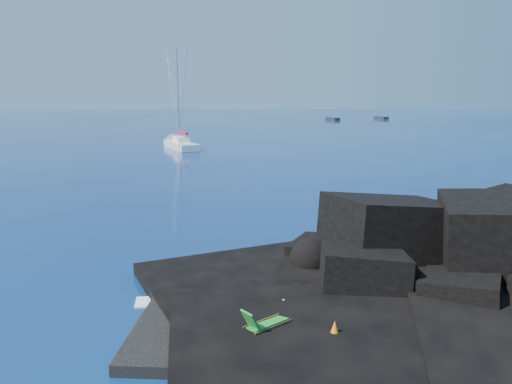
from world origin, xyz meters
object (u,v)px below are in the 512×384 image
marker_cone (335,331)px  distant_boat_a (333,120)px  sailboat (181,148)px  distant_boat_b (381,119)px  sunbather (272,306)px  deck_chair (268,318)px

marker_cone → distant_boat_a: (23.20, 117.05, -0.66)m
sailboat → distant_boat_b: sailboat is taller
sunbather → distant_boat_a: 117.61m
sunbather → sailboat: bearing=69.5°
distant_boat_b → deck_chair: bearing=-123.1°
sunbather → marker_cone: 2.68m
sailboat → marker_cone: 54.12m
distant_boat_a → distant_boat_b: 15.09m
distant_boat_b → sailboat: bearing=-139.6°
sunbather → distant_boat_b: 126.09m
deck_chair → sunbather: size_ratio=0.93×
deck_chair → sunbather: deck_chair is taller
deck_chair → marker_cone: 1.99m
deck_chair → distant_boat_b: (39.36, 121.41, -0.85)m
deck_chair → distant_boat_b: deck_chair is taller
deck_chair → distant_boat_a: (25.10, 116.49, -0.85)m
deck_chair → distant_boat_a: 119.17m
sailboat → marker_cone: size_ratio=20.69×
sailboat → distant_boat_a: size_ratio=2.59×
sailboat → distant_boat_b: bearing=34.4°
sunbather → marker_cone: marker_cone is taller
deck_chair → sunbather: (0.24, 1.54, -0.33)m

